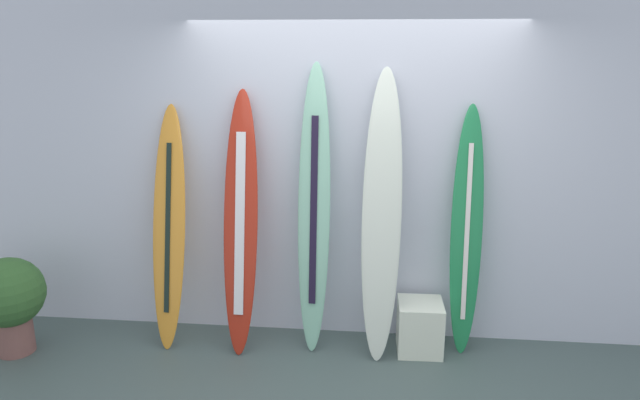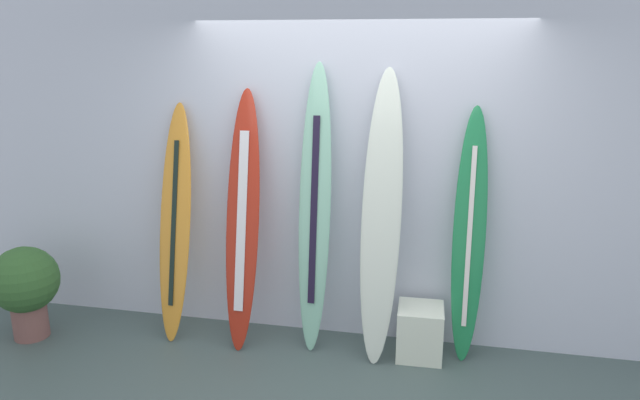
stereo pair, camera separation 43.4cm
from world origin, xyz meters
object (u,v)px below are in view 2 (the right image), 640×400
object	(u,v)px
surfboard_crimson	(243,223)
potted_plant	(25,285)
surfboard_ivory	(381,220)
surfboard_emerald	(469,237)
surfboard_sunset	(175,223)
display_block_left	(420,332)
surfboard_seafoam	(315,211)

from	to	relation	value
surfboard_crimson	potted_plant	distance (m)	1.85
surfboard_ivory	surfboard_emerald	distance (m)	0.66
surfboard_ivory	potted_plant	distance (m)	2.90
surfboard_sunset	potted_plant	bearing A→B (deg)	-163.51
surfboard_ivory	display_block_left	distance (m)	0.93
surfboard_seafoam	surfboard_emerald	bearing A→B (deg)	2.08
surfboard_emerald	surfboard_crimson	bearing A→B (deg)	-176.33
surfboard_crimson	surfboard_emerald	xyz separation A→B (m)	(1.71, 0.11, -0.03)
display_block_left	potted_plant	world-z (taller)	potted_plant
potted_plant	display_block_left	bearing A→B (deg)	6.21
surfboard_crimson	surfboard_seafoam	distance (m)	0.57
surfboard_ivory	potted_plant	world-z (taller)	surfboard_ivory
surfboard_seafoam	surfboard_ivory	world-z (taller)	surfboard_seafoam
surfboard_seafoam	display_block_left	distance (m)	1.23
surfboard_sunset	surfboard_crimson	bearing A→B (deg)	-2.86
surfboard_crimson	surfboard_ivory	distance (m)	1.07
display_block_left	potted_plant	distance (m)	3.16
surfboard_sunset	surfboard_emerald	xyz separation A→B (m)	(2.28, 0.08, 0.01)
surfboard_sunset	surfboard_ivory	size ratio (longest dim) A/B	0.87
surfboard_seafoam	surfboard_sunset	bearing A→B (deg)	-178.03
surfboard_sunset	potted_plant	distance (m)	1.31
surfboard_crimson	potted_plant	bearing A→B (deg)	-169.71
surfboard_emerald	potted_plant	world-z (taller)	surfboard_emerald
display_block_left	potted_plant	bearing A→B (deg)	-173.79
display_block_left	potted_plant	size ratio (longest dim) A/B	0.52
surfboard_seafoam	display_block_left	size ratio (longest dim) A/B	5.49
surfboard_sunset	surfboard_ivory	xyz separation A→B (m)	(1.64, -0.01, 0.13)
surfboard_emerald	display_block_left	world-z (taller)	surfboard_emerald
surfboard_ivory	display_block_left	xyz separation A→B (m)	(0.32, 0.00, -0.87)
surfboard_sunset	surfboard_seafoam	world-z (taller)	surfboard_seafoam
surfboard_crimson	display_block_left	bearing A→B (deg)	1.00
surfboard_sunset	display_block_left	bearing A→B (deg)	-0.13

